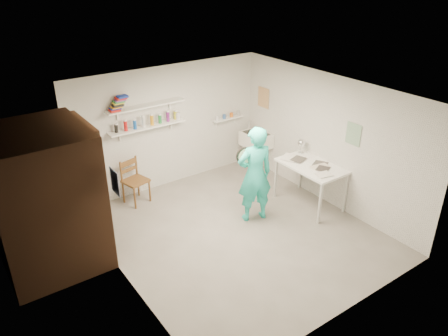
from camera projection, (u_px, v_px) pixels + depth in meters
floor at (238, 233)px, 7.35m from camera, size 4.00×4.50×0.02m
ceiling at (240, 93)px, 6.28m from camera, size 4.00×4.50×0.02m
wall_back at (169, 127)px, 8.47m from camera, size 4.00×0.02×2.40m
wall_front at (354, 237)px, 5.16m from camera, size 4.00×0.02×2.40m
wall_left at (118, 207)px, 5.77m from camera, size 0.02×4.50×2.40m
wall_right at (328, 140)px, 7.86m from camera, size 0.02×4.50×2.40m
doorway_recess at (93, 189)px, 6.64m from camera, size 0.02×0.90×2.00m
corridor_box at (44, 199)px, 6.25m from camera, size 1.40×1.50×2.10m
door_lintel at (84, 124)px, 6.19m from camera, size 0.06×1.05×0.10m
door_jamb_near at (106, 202)px, 6.28m from camera, size 0.06×0.10×2.00m
door_jamb_far at (83, 176)px, 7.02m from camera, size 0.06×0.10×2.00m
shelf_lower at (148, 127)px, 8.05m from camera, size 1.50×0.22×0.03m
shelf_upper at (146, 106)px, 7.88m from camera, size 1.50×0.22×0.03m
ledge_shelf at (228, 118)px, 9.14m from camera, size 0.70×0.14×0.03m
poster_left at (115, 182)px, 5.67m from camera, size 0.01×0.28×0.36m
poster_right_a at (263, 98)px, 9.01m from camera, size 0.01×0.34×0.42m
poster_right_b at (353, 134)px, 7.31m from camera, size 0.01×0.30×0.38m
belfast_sink at (256, 140)px, 9.19m from camera, size 0.48×0.60×0.30m
man at (255, 175)px, 7.38m from camera, size 0.71×0.56×1.72m
wall_clock at (245, 156)px, 7.38m from camera, size 0.31×0.11×0.31m
wooden_chair at (136, 181)px, 8.06m from camera, size 0.50×0.48×0.89m
work_table at (310, 185)px, 8.01m from camera, size 0.73×1.22×0.81m
desk_lamp at (301, 143)px, 8.19m from camera, size 0.15×0.15×0.15m
spray_cans at (147, 122)px, 8.01m from camera, size 1.29×0.06×0.17m
book_stack at (118, 103)px, 7.54m from camera, size 0.34×0.14×0.25m
ledge_pots at (228, 116)px, 9.11m from camera, size 0.48×0.07×0.09m
papers at (312, 164)px, 7.82m from camera, size 0.30×0.22×0.03m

